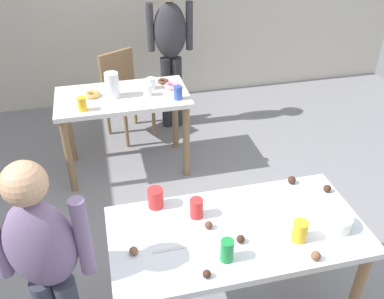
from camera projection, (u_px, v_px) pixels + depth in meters
name	position (u px, v px, depth m)	size (l,w,h in m)	color
dining_table_near	(236.00, 242.00, 2.29)	(1.36, 0.68, 0.75)	silver
dining_table_far	(123.00, 108.00, 3.65)	(1.13, 0.61, 0.75)	white
chair_far_table	(124.00, 90.00, 4.26)	(0.54, 0.54, 0.87)	olive
person_girl_near	(47.00, 265.00, 1.93)	(0.46, 0.26, 1.39)	#383D4C
person_adult_far	(170.00, 44.00, 4.15)	(0.46, 0.23, 1.54)	#28282D
mixing_bowl	(337.00, 222.00, 2.22)	(0.16, 0.16, 0.08)	white
soda_can	(227.00, 250.00, 2.02)	(0.07, 0.07, 0.12)	#198438
fork_near	(170.00, 249.00, 2.10)	(0.17, 0.02, 0.01)	silver
cup_near_0	(156.00, 198.00, 2.35)	(0.09, 0.09, 0.12)	red
cup_near_1	(300.00, 231.00, 2.14)	(0.08, 0.08, 0.12)	yellow
cup_near_2	(197.00, 208.00, 2.28)	(0.07, 0.07, 0.11)	red
cake_ball_0	(316.00, 256.00, 2.04)	(0.05, 0.05, 0.05)	brown
cake_ball_1	(241.00, 239.00, 2.14)	(0.04, 0.04, 0.04)	#3D2319
cake_ball_2	(298.00, 222.00, 2.25)	(0.04, 0.04, 0.04)	brown
cake_ball_3	(209.00, 225.00, 2.22)	(0.04, 0.04, 0.04)	brown
cake_ball_4	(292.00, 180.00, 2.55)	(0.05, 0.05, 0.05)	#3D2319
cake_ball_5	(207.00, 274.00, 1.95)	(0.04, 0.04, 0.04)	#3D2319
cake_ball_6	(327.00, 188.00, 2.48)	(0.05, 0.05, 0.05)	#3D2319
cake_ball_7	(134.00, 251.00, 2.07)	(0.04, 0.04, 0.04)	brown
pitcher_far	(112.00, 85.00, 3.50)	(0.12, 0.12, 0.21)	white
cup_far_0	(82.00, 104.00, 3.32)	(0.07, 0.07, 0.11)	yellow
cup_far_1	(178.00, 93.00, 3.49)	(0.07, 0.07, 0.11)	#3351B2
cup_far_2	(148.00, 90.00, 3.55)	(0.07, 0.07, 0.10)	white
cup_far_3	(151.00, 83.00, 3.67)	(0.08, 0.08, 0.10)	white
donut_far_0	(92.00, 95.00, 3.55)	(0.13, 0.13, 0.04)	gold
donut_far_1	(172.00, 86.00, 3.69)	(0.14, 0.14, 0.04)	pink
donut_far_2	(163.00, 81.00, 3.78)	(0.10, 0.10, 0.03)	brown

